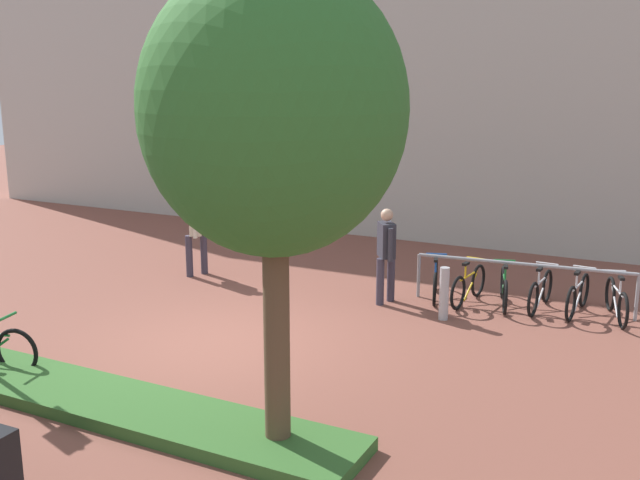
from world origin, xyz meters
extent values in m
plane|color=brown|center=(0.00, 0.00, 0.00)|extent=(60.00, 60.00, 0.00)
cube|color=#B2ADA3|center=(0.00, 8.55, 5.00)|extent=(28.00, 1.20, 10.00)
cube|color=#336028|center=(-0.14, -2.50, 0.08)|extent=(7.00, 1.10, 0.16)
cylinder|color=brown|center=(2.36, -2.41, 1.30)|extent=(0.28, 0.28, 2.60)
ellipsoid|color=#2D6628|center=(2.36, -2.41, 3.67)|extent=(2.68, 2.68, 2.95)
torus|color=black|center=(-1.83, -2.26, 0.33)|extent=(0.66, 0.20, 0.66)
cylinder|color=#1E7233|center=(-1.95, -2.29, 0.81)|extent=(0.13, 0.42, 0.04)
cylinder|color=#99999E|center=(1.85, 3.62, 0.40)|extent=(0.06, 0.06, 0.80)
cylinder|color=#99999E|center=(5.54, 3.97, 0.40)|extent=(0.06, 0.06, 0.80)
cylinder|color=#99999E|center=(3.69, 3.79, 0.80)|extent=(3.69, 0.40, 0.06)
torus|color=black|center=(2.29, 3.23, 0.30)|extent=(0.23, 0.60, 0.61)
torus|color=black|center=(2.02, 4.13, 0.30)|extent=(0.23, 0.60, 0.61)
cylinder|color=#194CA5|center=(2.16, 3.68, 0.51)|extent=(0.25, 0.75, 0.03)
cylinder|color=#194CA5|center=(2.13, 3.76, 0.27)|extent=(0.19, 0.54, 0.40)
cylinder|color=#194CA5|center=(2.21, 3.51, 0.62)|extent=(0.03, 0.03, 0.26)
cube|color=black|center=(2.21, 3.51, 0.76)|extent=(0.12, 0.20, 0.05)
cylinder|color=#194CA5|center=(2.05, 4.02, 0.75)|extent=(0.38, 0.15, 0.04)
torus|color=black|center=(2.72, 3.20, 0.30)|extent=(0.12, 0.61, 0.61)
torus|color=black|center=(2.83, 4.13, 0.30)|extent=(0.12, 0.61, 0.61)
cylinder|color=gold|center=(2.78, 3.67, 0.51)|extent=(0.12, 0.77, 0.03)
cylinder|color=gold|center=(2.79, 3.76, 0.27)|extent=(0.10, 0.56, 0.40)
cylinder|color=gold|center=(2.76, 3.50, 0.62)|extent=(0.03, 0.03, 0.26)
cube|color=black|center=(2.76, 3.50, 0.76)|extent=(0.09, 0.19, 0.05)
cylinder|color=gold|center=(2.82, 4.02, 0.75)|extent=(0.39, 0.08, 0.04)
torus|color=black|center=(3.51, 3.32, 0.30)|extent=(0.22, 0.60, 0.61)
torus|color=black|center=(3.26, 4.22, 0.30)|extent=(0.22, 0.60, 0.61)
cylinder|color=#1E7233|center=(3.39, 3.77, 0.51)|extent=(0.24, 0.75, 0.03)
cylinder|color=#1E7233|center=(3.36, 3.86, 0.27)|extent=(0.18, 0.55, 0.40)
cylinder|color=#1E7233|center=(3.43, 3.61, 0.62)|extent=(0.03, 0.03, 0.26)
cube|color=black|center=(3.43, 3.61, 0.76)|extent=(0.12, 0.20, 0.05)
cylinder|color=#1E7233|center=(3.29, 4.12, 0.75)|extent=(0.38, 0.14, 0.04)
torus|color=black|center=(3.96, 3.41, 0.30)|extent=(0.10, 0.61, 0.61)
torus|color=black|center=(4.03, 4.34, 0.30)|extent=(0.10, 0.61, 0.61)
cylinder|color=silver|center=(4.00, 3.87, 0.51)|extent=(0.09, 0.77, 0.03)
cylinder|color=silver|center=(4.00, 3.96, 0.27)|extent=(0.07, 0.56, 0.40)
cylinder|color=silver|center=(3.99, 3.70, 0.62)|extent=(0.03, 0.03, 0.26)
cube|color=black|center=(3.99, 3.70, 0.76)|extent=(0.09, 0.19, 0.05)
cylinder|color=silver|center=(4.02, 4.23, 0.75)|extent=(0.39, 0.06, 0.04)
torus|color=black|center=(4.57, 3.45, 0.30)|extent=(0.11, 0.61, 0.61)
torus|color=black|center=(4.66, 4.38, 0.30)|extent=(0.11, 0.61, 0.61)
cylinder|color=silver|center=(4.61, 3.91, 0.51)|extent=(0.11, 0.77, 0.03)
cylinder|color=silver|center=(4.62, 4.00, 0.27)|extent=(0.09, 0.56, 0.40)
cylinder|color=silver|center=(4.60, 3.74, 0.62)|extent=(0.03, 0.03, 0.26)
cube|color=black|center=(4.60, 3.74, 0.76)|extent=(0.09, 0.19, 0.05)
cylinder|color=silver|center=(4.65, 4.27, 0.75)|extent=(0.39, 0.07, 0.04)
torus|color=black|center=(5.37, 3.46, 0.30)|extent=(0.23, 0.60, 0.61)
torus|color=black|center=(5.09, 4.35, 0.30)|extent=(0.23, 0.60, 0.61)
cylinder|color=silver|center=(5.23, 3.90, 0.51)|extent=(0.26, 0.74, 0.03)
cylinder|color=silver|center=(5.21, 3.99, 0.27)|extent=(0.20, 0.54, 0.40)
cylinder|color=silver|center=(5.28, 3.74, 0.62)|extent=(0.03, 0.03, 0.26)
cube|color=black|center=(5.28, 3.74, 0.76)|extent=(0.13, 0.20, 0.05)
cylinder|color=silver|center=(5.13, 4.24, 0.75)|extent=(0.38, 0.15, 0.04)
cylinder|color=#ADADB2|center=(2.66, 2.59, 0.45)|extent=(0.16, 0.16, 0.90)
cylinder|color=#383342|center=(-2.75, 2.83, 0.42)|extent=(0.14, 0.14, 0.85)
cylinder|color=#383342|center=(-2.61, 3.15, 0.42)|extent=(0.14, 0.14, 0.85)
cube|color=beige|center=(-2.68, 2.99, 1.16)|extent=(0.42, 0.47, 0.62)
cylinder|color=beige|center=(-2.54, 2.77, 1.13)|extent=(0.09, 0.09, 0.59)
cylinder|color=beige|center=(-2.83, 3.20, 1.13)|extent=(0.09, 0.09, 0.59)
sphere|color=tan|center=(-2.68, 2.99, 1.61)|extent=(0.22, 0.22, 0.22)
cylinder|color=#383342|center=(1.41, 2.85, 0.42)|extent=(0.14, 0.14, 0.85)
cylinder|color=#383342|center=(1.49, 3.15, 0.42)|extent=(0.14, 0.14, 0.85)
cube|color=#2D2D38|center=(1.45, 3.00, 1.16)|extent=(0.43, 0.46, 0.62)
cylinder|color=#2D2D38|center=(1.61, 2.79, 1.13)|extent=(0.09, 0.09, 0.59)
cylinder|color=#2D2D38|center=(1.29, 3.21, 1.13)|extent=(0.09, 0.09, 0.59)
sphere|color=tan|center=(1.45, 3.00, 1.61)|extent=(0.22, 0.22, 0.22)
camera|label=1|loc=(6.06, -8.68, 4.00)|focal=40.78mm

